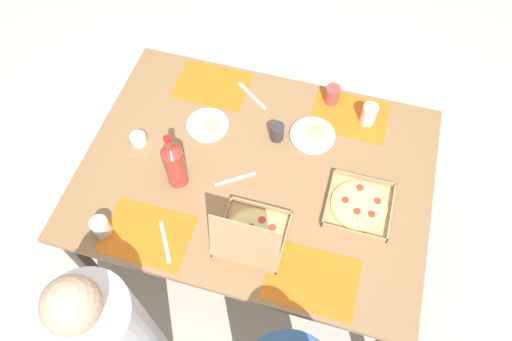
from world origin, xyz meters
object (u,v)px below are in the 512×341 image
at_px(plate_far_right, 313,135).
at_px(soda_bottle, 174,164).
at_px(plate_near_left, 208,125).
at_px(cup_spare, 101,227).
at_px(cup_clear_right, 277,132).
at_px(cup_red, 332,95).
at_px(pizza_box_corner_left, 251,237).
at_px(condiment_bowl, 138,139).
at_px(pizza_box_center, 359,206).
at_px(cup_dark, 369,114).

distance_m(plate_far_right, soda_bottle, 0.66).
bearing_deg(plate_near_left, cup_spare, 68.84).
distance_m(cup_clear_right, cup_spare, 0.87).
bearing_deg(plate_near_left, cup_red, -149.29).
height_order(pizza_box_corner_left, plate_far_right, pizza_box_corner_left).
relative_size(plate_near_left, cup_spare, 2.34).
distance_m(plate_far_right, cup_red, 0.24).
height_order(plate_far_right, soda_bottle, soda_bottle).
bearing_deg(pizza_box_corner_left, cup_red, -101.71).
relative_size(pizza_box_corner_left, cup_clear_right, 3.43).
distance_m(pizza_box_corner_left, plate_near_left, 0.62).
bearing_deg(cup_spare, condiment_bowl, -85.54).
bearing_deg(pizza_box_center, cup_red, -67.15).
distance_m(plate_near_left, soda_bottle, 0.34).
height_order(soda_bottle, cup_spare, soda_bottle).
distance_m(pizza_box_center, cup_dark, 0.47).
distance_m(cup_red, cup_clear_right, 0.35).
height_order(pizza_box_center, cup_dark, cup_dark).
bearing_deg(soda_bottle, cup_red, -131.89).
relative_size(plate_near_left, soda_bottle, 0.62).
distance_m(plate_near_left, cup_clear_right, 0.33).
height_order(cup_clear_right, condiment_bowl, cup_clear_right).
relative_size(plate_far_right, condiment_bowl, 2.85).
xyz_separation_m(pizza_box_center, plate_far_right, (0.27, -0.31, -0.00)).
xyz_separation_m(pizza_box_corner_left, cup_dark, (-0.36, -0.74, 0.01)).
relative_size(plate_far_right, cup_spare, 2.47).
bearing_deg(condiment_bowl, cup_dark, -157.62).
bearing_deg(soda_bottle, cup_clear_right, -136.65).
xyz_separation_m(pizza_box_corner_left, plate_near_left, (0.36, -0.50, -0.04)).
bearing_deg(cup_dark, cup_spare, 42.02).
height_order(plate_far_right, cup_red, cup_red).
relative_size(pizza_box_corner_left, cup_dark, 2.78).
bearing_deg(condiment_bowl, plate_far_right, -161.68).
bearing_deg(condiment_bowl, soda_bottle, 150.77).
xyz_separation_m(pizza_box_center, cup_clear_right, (0.43, -0.25, 0.03)).
bearing_deg(plate_far_right, cup_red, -99.96).
bearing_deg(condiment_bowl, cup_clear_right, -161.66).
height_order(pizza_box_center, condiment_bowl, condiment_bowl).
xyz_separation_m(pizza_box_center, plate_near_left, (0.76, -0.23, -0.00)).
height_order(pizza_box_center, cup_clear_right, cup_clear_right).
relative_size(cup_dark, cup_clear_right, 1.23).
distance_m(cup_red, condiment_bowl, 0.94).
relative_size(pizza_box_center, plate_far_right, 1.29).
bearing_deg(cup_spare, pizza_box_center, -158.07).
distance_m(soda_bottle, cup_spare, 0.39).
xyz_separation_m(pizza_box_center, cup_red, (0.23, -0.54, 0.04)).
bearing_deg(pizza_box_corner_left, cup_spare, 11.62).
xyz_separation_m(plate_far_right, soda_bottle, (0.52, 0.39, 0.12)).
bearing_deg(cup_clear_right, condiment_bowl, 18.34).
distance_m(pizza_box_corner_left, condiment_bowl, 0.72).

